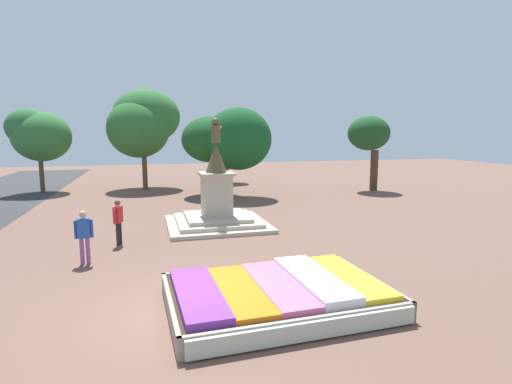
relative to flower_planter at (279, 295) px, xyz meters
The scene contains 10 objects.
ground_plane 2.38m from the flower_planter, behind, with size 91.96×91.96×0.00m, color brown.
flower_planter is the anchor object (origin of this frame).
statue_monument 8.83m from the flower_planter, 89.93° to the left, with size 4.42×4.42×4.84m.
pedestrian_near_planter 7.85m from the flower_planter, 121.41° to the left, with size 0.35×0.53×1.72m.
pedestrian_crossing_plaza 6.84m from the flower_planter, 137.13° to the left, with size 0.57×0.24×1.75m.
park_tree_far_left 23.34m from the flower_planter, 98.01° to the left, with size 5.39×5.24×7.44m.
park_tree_behind_statue 17.59m from the flower_planter, 83.00° to the left, with size 5.65×5.47×5.79m.
park_tree_far_right 21.46m from the flower_planter, 53.56° to the left, with size 3.01×2.93×5.39m.
park_tree_street_side 24.74m from the flower_planter, 114.55° to the left, with size 4.16×3.84×5.82m.
park_tree_mid_canopy 24.78m from the flower_planter, 81.67° to the left, with size 3.19×2.85×4.66m.
Camera 1 is at (-0.64, -9.09, 4.18)m, focal length 28.00 mm.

